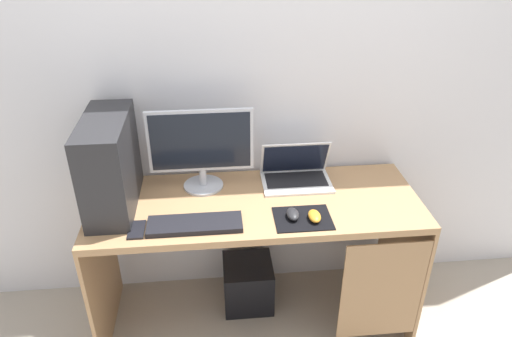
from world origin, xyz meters
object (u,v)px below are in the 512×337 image
(laptop, at_px, (296,174))
(mouse_right, at_px, (314,216))
(subwoofer, at_px, (248,283))
(pc_tower, at_px, (110,164))
(keyboard, at_px, (195,224))
(monitor, at_px, (201,148))
(mouse_left, at_px, (293,214))
(cell_phone, at_px, (137,230))

(laptop, height_order, mouse_right, laptop)
(mouse_right, xyz_separation_m, subwoofer, (-0.28, 0.29, -0.64))
(pc_tower, distance_m, keyboard, 0.48)
(monitor, bearing_deg, mouse_left, -37.59)
(pc_tower, bearing_deg, subwoofer, 6.09)
(pc_tower, distance_m, cell_phone, 0.33)
(mouse_left, height_order, subwoofer, mouse_left)
(laptop, xyz_separation_m, subwoofer, (-0.26, -0.06, -0.67))
(laptop, distance_m, mouse_left, 0.33)
(pc_tower, bearing_deg, monitor, 15.46)
(mouse_right, bearing_deg, monitor, 146.04)
(pc_tower, height_order, keyboard, pc_tower)
(laptop, relative_size, cell_phone, 2.70)
(keyboard, relative_size, mouse_right, 4.38)
(cell_phone, bearing_deg, mouse_right, 0.15)
(laptop, distance_m, subwoofer, 0.72)
(mouse_right, distance_m, cell_phone, 0.79)
(keyboard, bearing_deg, mouse_right, -0.53)
(keyboard, height_order, cell_phone, keyboard)
(monitor, relative_size, mouse_left, 5.28)
(subwoofer, bearing_deg, keyboard, -131.85)
(mouse_right, bearing_deg, pc_tower, 166.33)
(mouse_left, distance_m, mouse_right, 0.10)
(monitor, xyz_separation_m, keyboard, (-0.04, -0.33, -0.21))
(pc_tower, xyz_separation_m, laptop, (0.89, 0.13, -0.18))
(pc_tower, height_order, mouse_left, pc_tower)
(mouse_left, xyz_separation_m, cell_phone, (-0.70, -0.03, -0.02))
(cell_phone, xyz_separation_m, subwoofer, (0.51, 0.29, -0.63))
(mouse_left, relative_size, mouse_right, 1.00)
(cell_phone, bearing_deg, laptop, 24.71)
(laptop, bearing_deg, pc_tower, -171.75)
(keyboard, xyz_separation_m, subwoofer, (0.25, 0.28, -0.63))
(keyboard, relative_size, subwoofer, 1.55)
(keyboard, bearing_deg, pc_tower, 149.96)
(keyboard, height_order, mouse_right, mouse_right)
(pc_tower, height_order, mouse_right, pc_tower)
(pc_tower, distance_m, subwoofer, 1.05)
(mouse_left, relative_size, cell_phone, 0.74)
(pc_tower, distance_m, mouse_right, 0.96)
(keyboard, distance_m, mouse_left, 0.44)
(monitor, xyz_separation_m, subwoofer, (0.22, -0.05, -0.85))
(keyboard, bearing_deg, subwoofer, 48.15)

